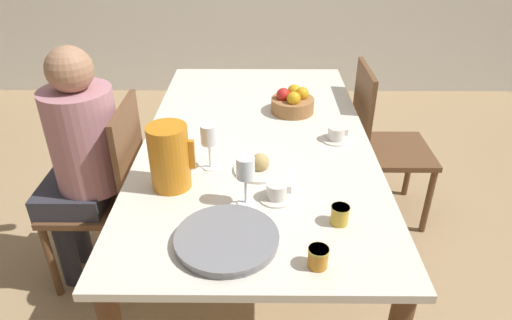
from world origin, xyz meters
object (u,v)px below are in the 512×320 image
at_px(wine_glass_water, 209,137).
at_px(fruit_bowl, 293,102).
at_px(chair_opposite, 380,142).
at_px(red_pitcher, 169,157).
at_px(chair_person_side, 109,191).
at_px(person_seated, 80,153).
at_px(teacup_near_person, 277,192).
at_px(wine_glass_juice, 245,171).
at_px(teacup_across, 336,135).
at_px(jam_jar_amber, 318,256).
at_px(jam_jar_red, 340,214).
at_px(bread_plate, 260,166).
at_px(serving_tray, 227,239).

distance_m(wine_glass_water, fruit_bowl, 0.66).
bearing_deg(chair_opposite, red_pitcher, -51.15).
distance_m(chair_person_side, person_seated, 0.23).
distance_m(person_seated, teacup_near_person, 0.94).
height_order(wine_glass_juice, teacup_across, wine_glass_juice).
distance_m(teacup_near_person, jam_jar_amber, 0.36).
distance_m(chair_person_side, chair_opposite, 1.46).
relative_size(jam_jar_amber, jam_jar_red, 1.00).
relative_size(wine_glass_water, jam_jar_amber, 2.88).
bearing_deg(fruit_bowl, chair_opposite, 14.67).
height_order(wine_glass_water, jam_jar_red, wine_glass_water).
relative_size(jam_jar_red, fruit_bowl, 0.31).
height_order(chair_opposite, teacup_near_person, chair_opposite).
xyz_separation_m(chair_person_side, fruit_bowl, (0.87, 0.36, 0.30)).
distance_m(red_pitcher, fruit_bowl, 0.84).
bearing_deg(person_seated, chair_person_side, -80.08).
bearing_deg(person_seated, wine_glass_juice, -119.30).
relative_size(teacup_across, jam_jar_red, 1.96).
xyz_separation_m(chair_person_side, person_seated, (-0.09, -0.02, 0.21)).
distance_m(chair_person_side, wine_glass_water, 0.66).
height_order(jam_jar_amber, fruit_bowl, fruit_bowl).
bearing_deg(bread_plate, fruit_bowl, 73.82).
bearing_deg(teacup_near_person, red_pitcher, 168.25).
relative_size(wine_glass_juice, jam_jar_amber, 2.85).
distance_m(wine_glass_water, teacup_near_person, 0.35).
bearing_deg(person_seated, teacup_across, -86.67).
bearing_deg(jam_jar_amber, teacup_near_person, 107.74).
distance_m(wine_glass_juice, serving_tray, 0.25).
xyz_separation_m(chair_opposite, teacup_near_person, (-0.61, -0.89, 0.27)).
bearing_deg(jam_jar_amber, serving_tray, 159.90).
xyz_separation_m(person_seated, red_pitcher, (0.46, -0.31, 0.16)).
xyz_separation_m(wine_glass_juice, jam_jar_red, (0.32, -0.11, -0.10)).
distance_m(red_pitcher, jam_jar_red, 0.64).
bearing_deg(bread_plate, person_seated, 166.23).
xyz_separation_m(wine_glass_water, serving_tray, (0.09, -0.46, -0.13)).
xyz_separation_m(teacup_near_person, bread_plate, (-0.06, 0.19, -0.01)).
relative_size(red_pitcher, fruit_bowl, 1.16).
distance_m(person_seated, jam_jar_amber, 1.21).
bearing_deg(chair_opposite, wine_glass_water, -52.12).
xyz_separation_m(chair_opposite, wine_glass_juice, (-0.72, -0.92, 0.38)).
xyz_separation_m(wine_glass_water, teacup_near_person, (0.26, -0.21, -0.11)).
height_order(serving_tray, jam_jar_red, jam_jar_red).
bearing_deg(teacup_across, chair_opposite, 52.70).
bearing_deg(chair_opposite, teacup_across, -37.30).
distance_m(teacup_across, jam_jar_amber, 0.82).
bearing_deg(chair_person_side, bread_plate, -106.58).
bearing_deg(serving_tray, teacup_near_person, 55.97).
relative_size(wine_glass_juice, teacup_across, 1.45).
xyz_separation_m(red_pitcher, jam_jar_red, (0.60, -0.22, -0.09)).
bearing_deg(teacup_across, jam_jar_amber, -101.97).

